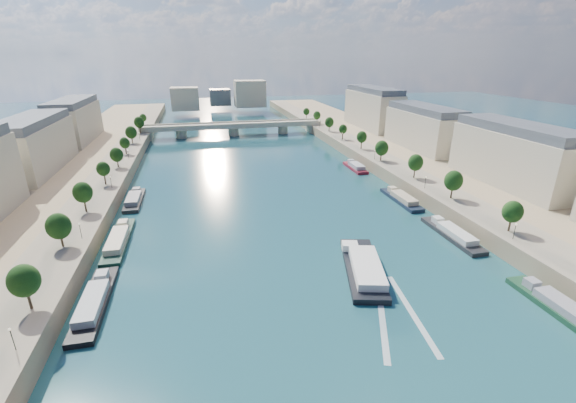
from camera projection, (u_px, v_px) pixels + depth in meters
ground at (267, 199)px, 136.71m from camera, size 700.00×700.00×0.00m
quay_left at (41, 211)px, 120.43m from camera, size 44.00×520.00×5.00m
quay_right at (447, 179)px, 151.20m from camera, size 44.00×520.00×5.00m
pave_left at (91, 199)px, 122.72m from camera, size 14.00×520.00×0.10m
pave_right at (413, 175)px, 147.08m from camera, size 14.00×520.00×0.10m
trees_left at (96, 181)px, 123.02m from camera, size 4.80×268.80×8.26m
trees_right at (397, 155)px, 153.79m from camera, size 4.80×268.80×8.26m
lamps_left at (98, 201)px, 113.62m from camera, size 0.36×200.36×4.28m
lamps_right at (397, 165)px, 149.68m from camera, size 0.36×200.36×4.28m
buildings_right at (462, 136)px, 159.88m from camera, size 16.00×226.00×23.20m
skyline at (225, 96)px, 331.61m from camera, size 79.00×42.00×22.00m
bridge at (233, 127)px, 242.28m from camera, size 112.00×12.00×8.15m
tour_barge at (363, 267)px, 91.18m from camera, size 14.79×28.73×3.77m
wake at (397, 314)px, 76.46m from camera, size 14.25×25.91×0.04m
moored_barges_left at (90, 314)px, 75.26m from camera, size 5.00×157.07×3.60m
moored_barges_right at (460, 239)px, 105.41m from camera, size 5.00×158.28×3.60m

